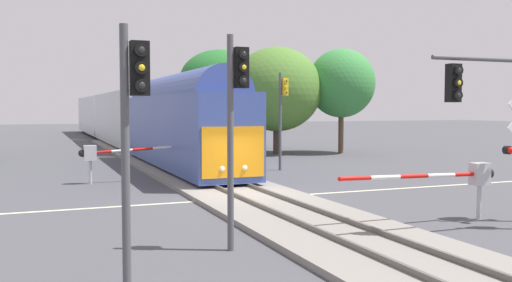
{
  "coord_description": "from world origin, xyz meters",
  "views": [
    {
      "loc": [
        -7.74,
        -20.28,
        3.53
      ],
      "look_at": [
        1.85,
        3.79,
        2.0
      ],
      "focal_mm": 39.23,
      "sensor_mm": 36.0,
      "label": 1
    }
  ],
  "objects_px": {
    "commuter_train": "(124,117)",
    "traffic_signal_near_left": "(133,115)",
    "maple_right_background": "(341,83)",
    "oak_far_right": "(277,89)",
    "elm_centre_background": "(220,80)",
    "traffic_signal_median": "(236,107)",
    "crossing_gate_far": "(103,153)",
    "traffic_signal_far_side": "(283,105)",
    "crossing_gate_near": "(464,176)"
  },
  "relations": [
    {
      "from": "crossing_gate_near",
      "to": "traffic_signal_near_left",
      "type": "relative_size",
      "value": 1.12
    },
    {
      "from": "crossing_gate_near",
      "to": "crossing_gate_far",
      "type": "relative_size",
      "value": 1.04
    },
    {
      "from": "commuter_train",
      "to": "oak_far_right",
      "type": "xyz_separation_m",
      "value": [
        9.65,
        -13.24,
        2.23
      ]
    },
    {
      "from": "commuter_train",
      "to": "elm_centre_background",
      "type": "xyz_separation_m",
      "value": [
        7.09,
        -7.03,
        3.18
      ]
    },
    {
      "from": "traffic_signal_median",
      "to": "traffic_signal_near_left",
      "type": "bearing_deg",
      "value": -138.91
    },
    {
      "from": "commuter_train",
      "to": "crossing_gate_near",
      "type": "height_order",
      "value": "commuter_train"
    },
    {
      "from": "traffic_signal_near_left",
      "to": "maple_right_background",
      "type": "distance_m",
      "value": 34.55
    },
    {
      "from": "maple_right_background",
      "to": "elm_centre_background",
      "type": "relative_size",
      "value": 0.96
    },
    {
      "from": "oak_far_right",
      "to": "elm_centre_background",
      "type": "distance_m",
      "value": 6.78
    },
    {
      "from": "maple_right_background",
      "to": "elm_centre_background",
      "type": "distance_m",
      "value": 10.63
    },
    {
      "from": "crossing_gate_near",
      "to": "oak_far_right",
      "type": "bearing_deg",
      "value": 79.16
    },
    {
      "from": "commuter_train",
      "to": "traffic_signal_near_left",
      "type": "distance_m",
      "value": 42.69
    },
    {
      "from": "traffic_signal_median",
      "to": "maple_right_background",
      "type": "xyz_separation_m",
      "value": [
        17.67,
        25.11,
        1.88
      ]
    },
    {
      "from": "traffic_signal_near_left",
      "to": "elm_centre_background",
      "type": "relative_size",
      "value": 0.6
    },
    {
      "from": "traffic_signal_far_side",
      "to": "elm_centre_background",
      "type": "height_order",
      "value": "elm_centre_background"
    },
    {
      "from": "maple_right_background",
      "to": "traffic_signal_near_left",
      "type": "bearing_deg",
      "value": -126.67
    },
    {
      "from": "crossing_gate_near",
      "to": "traffic_signal_far_side",
      "type": "relative_size",
      "value": 1.03
    },
    {
      "from": "traffic_signal_median",
      "to": "traffic_signal_far_side",
      "type": "xyz_separation_m",
      "value": [
        8.48,
        15.89,
        0.13
      ]
    },
    {
      "from": "commuter_train",
      "to": "traffic_signal_far_side",
      "type": "bearing_deg",
      "value": -77.34
    },
    {
      "from": "oak_far_right",
      "to": "elm_centre_background",
      "type": "bearing_deg",
      "value": 112.43
    },
    {
      "from": "crossing_gate_far",
      "to": "traffic_signal_near_left",
      "type": "distance_m",
      "value": 16.65
    },
    {
      "from": "crossing_gate_far",
      "to": "traffic_signal_near_left",
      "type": "height_order",
      "value": "traffic_signal_near_left"
    },
    {
      "from": "elm_centre_background",
      "to": "oak_far_right",
      "type": "bearing_deg",
      "value": -67.57
    },
    {
      "from": "crossing_gate_far",
      "to": "traffic_signal_far_side",
      "type": "relative_size",
      "value": 0.99
    },
    {
      "from": "elm_centre_background",
      "to": "commuter_train",
      "type": "bearing_deg",
      "value": 135.22
    },
    {
      "from": "traffic_signal_far_side",
      "to": "elm_centre_background",
      "type": "bearing_deg",
      "value": 84.08
    },
    {
      "from": "traffic_signal_near_left",
      "to": "maple_right_background",
      "type": "height_order",
      "value": "maple_right_background"
    },
    {
      "from": "crossing_gate_near",
      "to": "oak_far_right",
      "type": "xyz_separation_m",
      "value": [
        4.91,
        25.67,
        3.57
      ]
    },
    {
      "from": "traffic_signal_near_left",
      "to": "elm_centre_background",
      "type": "height_order",
      "value": "elm_centre_background"
    },
    {
      "from": "maple_right_background",
      "to": "elm_centre_background",
      "type": "bearing_deg",
      "value": 134.61
    },
    {
      "from": "crossing_gate_near",
      "to": "oak_far_right",
      "type": "relative_size",
      "value": 0.69
    },
    {
      "from": "crossing_gate_far",
      "to": "traffic_signal_far_side",
      "type": "distance_m",
      "value": 10.57
    },
    {
      "from": "crossing_gate_near",
      "to": "commuter_train",
      "type": "bearing_deg",
      "value": 96.94
    },
    {
      "from": "crossing_gate_near",
      "to": "elm_centre_background",
      "type": "xyz_separation_m",
      "value": [
        2.35,
        31.88,
        4.52
      ]
    },
    {
      "from": "commuter_train",
      "to": "oak_far_right",
      "type": "distance_m",
      "value": 16.54
    },
    {
      "from": "crossing_gate_far",
      "to": "elm_centre_background",
      "type": "bearing_deg",
      "value": 57.65
    },
    {
      "from": "elm_centre_background",
      "to": "crossing_gate_near",
      "type": "bearing_deg",
      "value": -94.22
    },
    {
      "from": "maple_right_background",
      "to": "elm_centre_background",
      "type": "xyz_separation_m",
      "value": [
        -7.46,
        7.56,
        0.47
      ]
    },
    {
      "from": "traffic_signal_far_side",
      "to": "traffic_signal_median",
      "type": "bearing_deg",
      "value": -118.07
    },
    {
      "from": "traffic_signal_near_left",
      "to": "oak_far_right",
      "type": "xyz_separation_m",
      "value": [
        15.7,
        29.01,
        1.57
      ]
    },
    {
      "from": "commuter_train",
      "to": "crossing_gate_near",
      "type": "xyz_separation_m",
      "value": [
        4.74,
        -38.91,
        -1.34
      ]
    },
    {
      "from": "traffic_signal_median",
      "to": "traffic_signal_near_left",
      "type": "distance_m",
      "value": 3.88
    },
    {
      "from": "traffic_signal_median",
      "to": "maple_right_background",
      "type": "bearing_deg",
      "value": 54.86
    },
    {
      "from": "maple_right_background",
      "to": "oak_far_right",
      "type": "xyz_separation_m",
      "value": [
        -4.89,
        1.35,
        -0.48
      ]
    },
    {
      "from": "crossing_gate_far",
      "to": "oak_far_right",
      "type": "relative_size",
      "value": 0.67
    },
    {
      "from": "crossing_gate_near",
      "to": "oak_far_right",
      "type": "height_order",
      "value": "oak_far_right"
    },
    {
      "from": "crossing_gate_far",
      "to": "maple_right_background",
      "type": "bearing_deg",
      "value": 30.05
    },
    {
      "from": "crossing_gate_far",
      "to": "elm_centre_background",
      "type": "height_order",
      "value": "elm_centre_background"
    },
    {
      "from": "traffic_signal_near_left",
      "to": "traffic_signal_far_side",
      "type": "bearing_deg",
      "value": 58.28
    },
    {
      "from": "maple_right_background",
      "to": "oak_far_right",
      "type": "relative_size",
      "value": 0.99
    }
  ]
}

